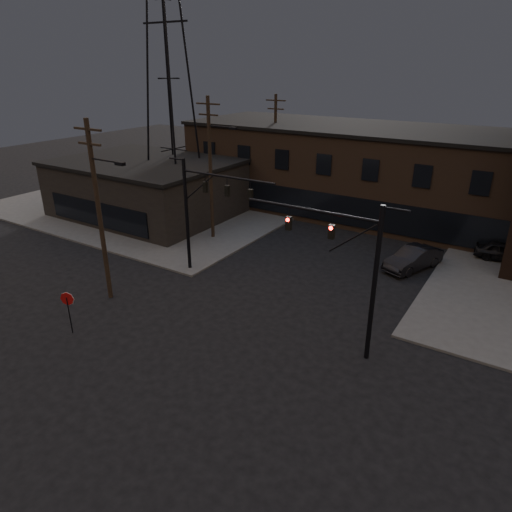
{
  "coord_description": "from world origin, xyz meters",
  "views": [
    {
      "loc": [
        12.13,
        -14.74,
        13.71
      ],
      "look_at": [
        -0.84,
        5.64,
        3.5
      ],
      "focal_mm": 32.0,
      "sensor_mm": 36.0,
      "label": 1
    }
  ],
  "objects_px": {
    "traffic_signal_far": "(201,205)",
    "parked_car_lot_a": "(505,252)",
    "traffic_signal_near": "(353,263)",
    "stop_sign": "(68,303)",
    "car_crossing": "(413,258)"
  },
  "relations": [
    {
      "from": "traffic_signal_far",
      "to": "parked_car_lot_a",
      "type": "bearing_deg",
      "value": 37.52
    },
    {
      "from": "traffic_signal_near",
      "to": "traffic_signal_far",
      "type": "xyz_separation_m",
      "value": [
        -12.07,
        3.5,
        0.08
      ]
    },
    {
      "from": "stop_sign",
      "to": "car_crossing",
      "type": "bearing_deg",
      "value": 54.13
    },
    {
      "from": "traffic_signal_far",
      "to": "parked_car_lot_a",
      "type": "xyz_separation_m",
      "value": [
        17.65,
        13.55,
        -4.17
      ]
    },
    {
      "from": "car_crossing",
      "to": "traffic_signal_near",
      "type": "bearing_deg",
      "value": -68.88
    },
    {
      "from": "parked_car_lot_a",
      "to": "stop_sign",
      "type": "bearing_deg",
      "value": 138.01
    },
    {
      "from": "parked_car_lot_a",
      "to": "car_crossing",
      "type": "height_order",
      "value": "car_crossing"
    },
    {
      "from": "car_crossing",
      "to": "parked_car_lot_a",
      "type": "bearing_deg",
      "value": 63.67
    },
    {
      "from": "stop_sign",
      "to": "car_crossing",
      "type": "relative_size",
      "value": 0.51
    },
    {
      "from": "traffic_signal_far",
      "to": "stop_sign",
      "type": "bearing_deg",
      "value": -97.32
    },
    {
      "from": "traffic_signal_far",
      "to": "car_crossing",
      "type": "bearing_deg",
      "value": 35.4
    },
    {
      "from": "parked_car_lot_a",
      "to": "car_crossing",
      "type": "xyz_separation_m",
      "value": [
        -5.43,
        -4.87,
        -0.04
      ]
    },
    {
      "from": "parked_car_lot_a",
      "to": "traffic_signal_far",
      "type": "bearing_deg",
      "value": 124.33
    },
    {
      "from": "traffic_signal_near",
      "to": "stop_sign",
      "type": "height_order",
      "value": "traffic_signal_near"
    },
    {
      "from": "traffic_signal_near",
      "to": "car_crossing",
      "type": "relative_size",
      "value": 1.63
    }
  ]
}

